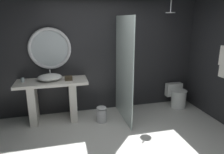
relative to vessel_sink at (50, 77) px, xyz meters
The scene contains 11 objects.
back_wall_panel 1.21m from the vessel_sink, 17.31° to the left, with size 4.80×0.10×2.60m, color #232326.
side_wall_right 3.56m from the vessel_sink, 13.01° to the right, with size 0.10×2.47×2.60m, color #232326.
vanity_counter 0.41m from the vessel_sink, 32.59° to the right, with size 1.43×0.59×0.87m.
vessel_sink is the anchor object (origin of this frame).
tumbler_cup 0.53m from the vessel_sink, behind, with size 0.06×0.06×0.09m, color silver.
tissue_box 0.37m from the vessel_sink, 10.32° to the right, with size 0.16×0.12×0.09m, color #3D3323.
round_wall_mirror 0.60m from the vessel_sink, 83.00° to the left, with size 0.88×0.07×0.88m.
shower_glass_panel 1.52m from the vessel_sink, 11.08° to the right, with size 0.02×1.17×2.16m, color silver.
rain_shower_head 2.90m from the vessel_sink, ahead, with size 0.21×0.21×0.29m.
toilet 3.03m from the vessel_sink, ahead, with size 0.41×0.53×0.54m.
waste_bin 1.31m from the vessel_sink, 19.77° to the right, with size 0.21×0.21×0.34m.
Camera 1 is at (-0.85, -2.66, 2.09)m, focal length 32.99 mm.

